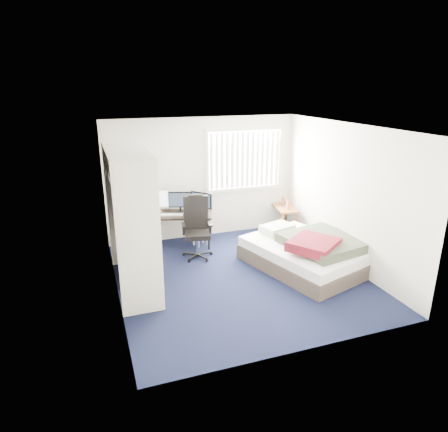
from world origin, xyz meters
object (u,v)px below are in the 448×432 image
Objects in this scene: desk at (178,211)px; nightstand at (285,210)px; bed at (307,252)px; office_chair at (197,233)px.

nightstand is (2.38, 0.00, -0.22)m from desk.
desk is 2.65m from bed.
desk is 1.26× the size of office_chair.
desk reaches higher than nightstand.
desk is 1.70× the size of nightstand.
bed is (-0.48, -1.80, -0.21)m from nightstand.
office_chair is 0.49× the size of bed.
nightstand is at bearing 0.07° from desk.
office_chair is (0.19, -0.66, -0.26)m from desk.
office_chair reaches higher than desk.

